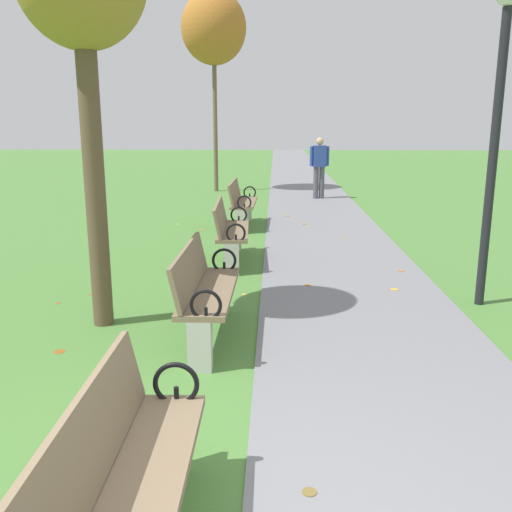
{
  "coord_description": "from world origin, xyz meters",
  "views": [
    {
      "loc": [
        0.16,
        -2.06,
        2.06
      ],
      "look_at": [
        -0.05,
        4.2,
        0.55
      ],
      "focal_mm": 39.36,
      "sensor_mm": 36.0,
      "label": 1
    }
  ],
  "objects": [
    {
      "name": "park_bench_2",
      "position": [
        -0.5,
        3.06,
        0.49
      ],
      "size": [
        0.49,
        1.6,
        0.9
      ],
      "color": "#7A664C",
      "rests_on": "ground"
    },
    {
      "name": "paved_walkway",
      "position": [
        1.12,
        18.0,
        0.01
      ],
      "size": [
        2.23,
        44.0,
        0.02
      ],
      "primitive_type": "cube",
      "color": "slate",
      "rests_on": "ground"
    },
    {
      "name": "park_bench_1",
      "position": [
        -0.5,
        0.12,
        0.49
      ],
      "size": [
        0.49,
        1.6,
        0.9
      ],
      "color": "#7A664C",
      "rests_on": "ground"
    },
    {
      "name": "tree_2",
      "position": [
        -1.62,
        14.88,
        4.62
      ],
      "size": [
        1.86,
        1.86,
        5.67
      ],
      "color": "brown",
      "rests_on": "ground"
    },
    {
      "name": "pedestrian_walking",
      "position": [
        1.35,
        13.2,
        0.93
      ],
      "size": [
        0.52,
        0.27,
        1.62
      ],
      "color": "#4C4C56",
      "rests_on": "paved_walkway"
    },
    {
      "name": "park_bench_3",
      "position": [
        -0.5,
        6.1,
        0.49
      ],
      "size": [
        0.53,
        1.62,
        0.9
      ],
      "color": "#7A664C",
      "rests_on": "ground"
    },
    {
      "name": "park_bench_4",
      "position": [
        -0.5,
        9.04,
        0.49
      ],
      "size": [
        0.51,
        1.61,
        0.9
      ],
      "color": "#7A664C",
      "rests_on": "ground"
    },
    {
      "name": "lamp_post",
      "position": [
        2.53,
        4.21,
        2.31
      ],
      "size": [
        0.28,
        0.28,
        3.48
      ],
      "color": "black",
      "rests_on": "ground"
    },
    {
      "name": "scattered_leaves",
      "position": [
        -0.05,
        5.0,
        0.01
      ],
      "size": [
        4.38,
        10.73,
        0.02
      ],
      "color": "#93511E",
      "rests_on": "ground"
    }
  ]
}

